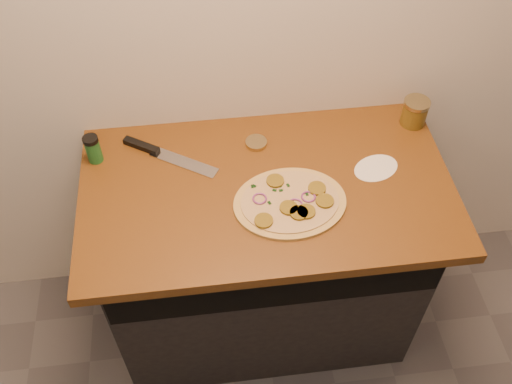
{
  "coord_description": "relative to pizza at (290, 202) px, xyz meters",
  "views": [
    {
      "loc": [
        -0.18,
        0.23,
        2.28
      ],
      "look_at": [
        -0.04,
        1.35,
        0.95
      ],
      "focal_mm": 40.0,
      "sensor_mm": 36.0,
      "label": 1
    }
  ],
  "objects": [
    {
      "name": "mason_jar_lid",
      "position": [
        -0.07,
        0.27,
        -0.0
      ],
      "size": [
        0.08,
        0.08,
        0.02
      ],
      "primitive_type": "cylinder",
      "rotation": [
        0.0,
        0.0,
        -0.15
      ],
      "color": "tan",
      "rests_on": "countertop"
    },
    {
      "name": "chefs_knife",
      "position": [
        -0.4,
        0.27,
        -0.0
      ],
      "size": [
        0.32,
        0.22,
        0.02
      ],
      "color": "#B7BAC1",
      "rests_on": "countertop"
    },
    {
      "name": "countertop",
      "position": [
        -0.06,
        0.09,
        -0.03
      ],
      "size": [
        1.2,
        0.7,
        0.04
      ],
      "primitive_type": "cube",
      "color": "brown",
      "rests_on": "cabinet"
    },
    {
      "name": "pizza",
      "position": [
        0.0,
        0.0,
        0.0
      ],
      "size": [
        0.37,
        0.37,
        0.02
      ],
      "color": "tan",
      "rests_on": "countertop"
    },
    {
      "name": "cabinet",
      "position": [
        -0.06,
        0.12,
        -0.48
      ],
      "size": [
        1.1,
        0.6,
        0.86
      ],
      "primitive_type": "cube",
      "color": "black",
      "rests_on": "ground"
    },
    {
      "name": "flour_spill",
      "position": [
        0.3,
        0.12,
        -0.01
      ],
      "size": [
        0.21,
        0.21,
        0.0
      ],
      "primitive_type": "cylinder",
      "rotation": [
        0.0,
        0.0,
        0.4
      ],
      "color": "silver",
      "rests_on": "countertop"
    },
    {
      "name": "salsa_jar",
      "position": [
        0.49,
        0.31,
        0.04
      ],
      "size": [
        0.09,
        0.09,
        0.1
      ],
      "color": "maroon",
      "rests_on": "countertop"
    },
    {
      "name": "spice_shaker",
      "position": [
        -0.61,
        0.27,
        0.04
      ],
      "size": [
        0.05,
        0.05,
        0.1
      ],
      "color": "#1C5824",
      "rests_on": "countertop"
    }
  ]
}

